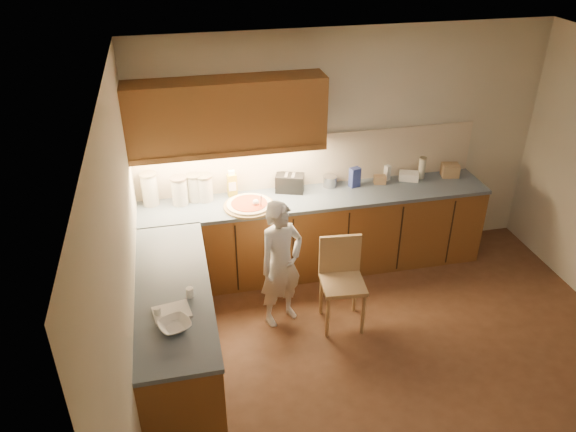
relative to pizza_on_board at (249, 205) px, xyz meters
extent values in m
plane|color=#52301C|center=(1.12, -1.60, -0.94)|extent=(4.50, 4.50, 0.00)
cube|color=beige|center=(1.12, 0.40, 0.36)|extent=(4.50, 0.04, 2.60)
cube|color=beige|center=(-1.13, -1.60, 0.36)|extent=(0.04, 4.00, 2.60)
cube|color=white|center=(1.12, -1.60, 1.66)|extent=(4.50, 4.00, 0.04)
cube|color=brown|center=(0.74, 0.10, -0.50)|extent=(3.75, 0.60, 0.88)
cube|color=brown|center=(-0.83, -1.20, -0.50)|extent=(0.60, 2.00, 0.88)
cube|color=#495969|center=(0.74, 0.10, -0.04)|extent=(3.77, 0.62, 0.04)
cube|color=#495969|center=(-0.83, -1.20, -0.04)|extent=(0.62, 2.02, 0.04)
cube|color=black|center=(-0.78, -0.20, -0.50)|extent=(0.02, 0.01, 0.80)
cube|color=black|center=(-0.18, -0.20, -0.50)|extent=(0.02, 0.01, 0.80)
cube|color=black|center=(0.42, -0.20, -0.50)|extent=(0.02, 0.01, 0.80)
cube|color=black|center=(1.02, -0.20, -0.50)|extent=(0.02, 0.01, 0.80)
cube|color=black|center=(1.62, -0.20, -0.50)|extent=(0.02, 0.01, 0.80)
cube|color=black|center=(2.22, -0.20, -0.50)|extent=(0.02, 0.01, 0.80)
cube|color=beige|center=(0.74, 0.38, 0.27)|extent=(3.75, 0.02, 0.58)
cube|color=brown|center=(-0.16, 0.22, 0.91)|extent=(1.95, 0.35, 0.70)
cube|color=brown|center=(-0.16, 0.05, 0.56)|extent=(1.95, 0.02, 0.06)
cylinder|color=tan|center=(0.00, 0.00, -0.01)|extent=(0.53, 0.53, 0.02)
cylinder|color=beige|center=(0.00, 0.00, 0.01)|extent=(0.47, 0.47, 0.02)
cylinder|color=#B83318|center=(0.00, 0.00, 0.02)|extent=(0.37, 0.37, 0.01)
sphere|color=white|center=(0.06, -0.04, 0.05)|extent=(0.07, 0.07, 0.07)
cylinder|color=white|center=(0.10, -0.10, 0.08)|extent=(0.03, 0.13, 0.21)
imported|color=white|center=(0.18, -0.71, -0.29)|extent=(0.57, 0.49, 1.32)
cylinder|color=tan|center=(0.56, -1.06, -0.71)|extent=(0.04, 0.04, 0.46)
cylinder|color=tan|center=(0.90, -1.09, -0.71)|extent=(0.04, 0.04, 0.46)
cylinder|color=tan|center=(0.59, -0.71, -0.71)|extent=(0.04, 0.04, 0.46)
cylinder|color=tan|center=(0.93, -0.75, -0.71)|extent=(0.04, 0.04, 0.46)
cube|color=tan|center=(0.74, -0.90, -0.47)|extent=(0.44, 0.44, 0.04)
cube|color=tan|center=(0.76, -0.72, -0.24)|extent=(0.41, 0.07, 0.41)
imported|color=white|center=(-0.83, -1.72, 0.01)|extent=(0.30, 0.30, 0.06)
cylinder|color=beige|center=(-0.98, 0.28, 0.14)|extent=(0.16, 0.16, 0.33)
cylinder|color=tan|center=(-0.98, 0.28, 0.32)|extent=(0.18, 0.18, 0.02)
cylinder|color=silver|center=(-0.69, 0.22, 0.12)|extent=(0.16, 0.16, 0.28)
cylinder|color=gray|center=(-0.69, 0.22, 0.27)|extent=(0.17, 0.17, 0.02)
cylinder|color=silver|center=(-0.54, 0.27, 0.12)|extent=(0.15, 0.15, 0.28)
cylinder|color=gray|center=(-0.54, 0.27, 0.26)|extent=(0.16, 0.16, 0.02)
cylinder|color=silver|center=(-0.43, 0.25, 0.11)|extent=(0.17, 0.17, 0.27)
cylinder|color=gray|center=(-0.43, 0.25, 0.25)|extent=(0.18, 0.18, 0.02)
cube|color=gold|center=(-0.14, 0.29, 0.10)|extent=(0.10, 0.08, 0.25)
cube|color=white|center=(-0.14, 0.29, 0.25)|extent=(0.07, 0.05, 0.04)
cube|color=black|center=(0.48, 0.26, 0.07)|extent=(0.34, 0.26, 0.19)
cube|color=#B8B7BD|center=(0.45, 0.27, 0.17)|extent=(0.07, 0.13, 0.00)
cube|color=#B8B7BD|center=(0.52, 0.25, 0.17)|extent=(0.07, 0.13, 0.00)
cylinder|color=#A1A1A6|center=(0.94, 0.28, 0.03)|extent=(0.15, 0.15, 0.11)
cylinder|color=#A1A1A6|center=(0.94, 0.28, 0.09)|extent=(0.16, 0.16, 0.01)
cube|color=#2F3D8D|center=(1.20, 0.22, 0.09)|extent=(0.13, 0.11, 0.22)
cube|color=tan|center=(1.50, 0.23, 0.02)|extent=(0.14, 0.12, 0.09)
cube|color=white|center=(1.61, 0.30, 0.06)|extent=(0.07, 0.07, 0.17)
cube|color=white|center=(1.85, 0.25, 0.02)|extent=(0.25, 0.22, 0.08)
cylinder|color=beige|center=(2.00, 0.25, 0.09)|extent=(0.08, 0.08, 0.24)
cylinder|color=gray|center=(2.00, 0.25, 0.22)|extent=(0.08, 0.08, 0.02)
cube|color=tan|center=(2.34, 0.23, 0.05)|extent=(0.21, 0.18, 0.15)
cube|color=silver|center=(-0.85, -1.54, -0.01)|extent=(0.31, 0.26, 0.02)
cylinder|color=silver|center=(-0.95, -1.55, 0.01)|extent=(0.06, 0.06, 0.07)
cylinder|color=white|center=(-0.70, -1.36, 0.02)|extent=(0.07, 0.07, 0.08)
camera|label=1|loc=(-0.70, -5.01, 2.77)|focal=35.00mm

